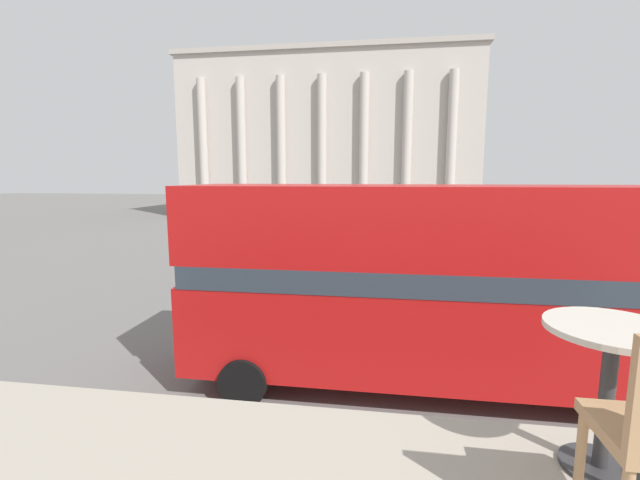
{
  "coord_description": "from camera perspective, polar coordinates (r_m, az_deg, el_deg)",
  "views": [
    {
      "loc": [
        0.13,
        -2.44,
        4.46
      ],
      "look_at": [
        -2.59,
        15.35,
        1.78
      ],
      "focal_mm": 24.0,
      "sensor_mm": 36.0,
      "label": 1
    }
  ],
  "objects": [
    {
      "name": "cafe_dining_table",
      "position": [
        2.51,
        34.2,
        -13.66
      ],
      "size": [
        0.6,
        0.6,
        0.73
      ],
      "color": "#2D2D30",
      "rests_on": "cafe_floor_slab"
    },
    {
      "name": "pedestrian_black",
      "position": [
        20.05,
        32.51,
        -2.78
      ],
      "size": [
        0.32,
        0.32,
        1.75
      ],
      "rotation": [
        0.0,
        0.0,
        1.47
      ],
      "color": "#282B33",
      "rests_on": "ground_plane"
    },
    {
      "name": "double_decker_bus",
      "position": [
        9.09,
        16.45,
        -5.18
      ],
      "size": [
        10.64,
        2.75,
        4.28
      ],
      "rotation": [
        0.0,
        0.0,
        0.03
      ],
      "color": "black",
      "rests_on": "ground_plane"
    },
    {
      "name": "pedestrian_yellow",
      "position": [
        29.8,
        -6.68,
        1.66
      ],
      "size": [
        0.32,
        0.32,
        1.66
      ],
      "rotation": [
        0.0,
        0.0,
        3.2
      ],
      "color": "#282B33",
      "rests_on": "ground_plane"
    },
    {
      "name": "traffic_light_mid",
      "position": [
        18.01,
        0.44,
        1.78
      ],
      "size": [
        0.42,
        0.24,
        3.6
      ],
      "color": "black",
      "rests_on": "ground_plane"
    },
    {
      "name": "plaza_building_left",
      "position": [
        49.96,
        1.43,
        13.24
      ],
      "size": [
        31.51,
        14.03,
        17.24
      ],
      "color": "#BCB2A8",
      "rests_on": "ground_plane"
    },
    {
      "name": "car_maroon",
      "position": [
        20.46,
        -5.68,
        -2.16
      ],
      "size": [
        4.2,
        1.93,
        1.35
      ],
      "rotation": [
        0.0,
        0.0,
        5.6
      ],
      "color": "black",
      "rests_on": "ground_plane"
    },
    {
      "name": "pedestrian_red",
      "position": [
        23.25,
        -1.71,
        0.02
      ],
      "size": [
        0.32,
        0.32,
        1.8
      ],
      "rotation": [
        0.0,
        0.0,
        6.07
      ],
      "color": "#282B33",
      "rests_on": "ground_plane"
    }
  ]
}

